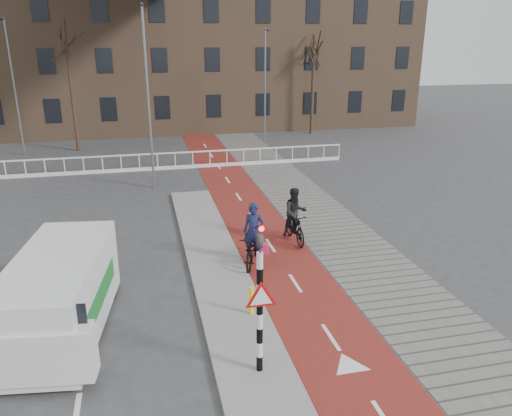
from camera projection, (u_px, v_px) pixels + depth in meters
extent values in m
plane|color=#38383A|center=(264.00, 324.00, 13.23)|extent=(120.00, 120.00, 0.00)
cube|color=maroon|center=(243.00, 203.00, 22.75)|extent=(2.50, 60.00, 0.01)
cube|color=slate|center=(301.00, 199.00, 23.36)|extent=(3.00, 60.00, 0.01)
cube|color=gray|center=(215.00, 262.00, 16.74)|extent=(1.80, 16.00, 0.12)
cylinder|color=black|center=(260.00, 314.00, 10.75)|extent=(0.14, 0.14, 2.88)
imported|color=black|center=(260.00, 235.00, 10.15)|extent=(0.13, 0.16, 0.80)
cylinder|color=#FF0C05|center=(262.00, 229.00, 9.96)|extent=(0.11, 0.02, 0.11)
cylinder|color=yellow|center=(251.00, 300.00, 13.36)|extent=(0.12, 0.12, 0.81)
imported|color=black|center=(254.00, 249.00, 16.50)|extent=(1.48, 2.17, 1.08)
imported|color=#181C42|center=(254.00, 231.00, 16.29)|extent=(0.81, 0.69, 1.88)
cube|color=#F12256|center=(264.00, 249.00, 16.02)|extent=(0.34, 0.28, 0.35)
imported|color=black|center=(295.00, 227.00, 18.30)|extent=(0.63, 1.96, 1.16)
imported|color=black|center=(295.00, 212.00, 18.12)|extent=(0.92, 0.73, 1.83)
cube|color=silver|center=(60.00, 293.00, 12.45)|extent=(2.64, 5.18, 1.98)
cube|color=#1A782B|center=(18.00, 302.00, 12.27)|extent=(0.45, 3.15, 0.55)
cube|color=#1A782B|center=(102.00, 293.00, 12.70)|extent=(0.45, 3.15, 0.55)
cube|color=black|center=(44.00, 325.00, 10.36)|extent=(1.77, 0.29, 0.90)
cylinder|color=black|center=(4.00, 364.00, 11.05)|extent=(0.34, 0.72, 0.69)
cylinder|color=black|center=(82.00, 359.00, 11.20)|extent=(0.34, 0.72, 0.69)
cylinder|color=black|center=(50.00, 291.00, 14.22)|extent=(0.34, 0.72, 0.69)
cylinder|color=black|center=(110.00, 288.00, 14.37)|extent=(0.34, 0.72, 0.69)
cube|color=silver|center=(102.00, 156.00, 27.49)|extent=(28.00, 0.08, 0.08)
cube|color=silver|center=(103.00, 171.00, 27.77)|extent=(28.00, 0.10, 0.20)
cube|color=#7F6047|center=(132.00, 52.00, 40.09)|extent=(46.00, 10.00, 12.00)
cylinder|color=#332316|center=(71.00, 87.00, 31.97)|extent=(0.23, 0.23, 8.26)
cylinder|color=#332316|center=(313.00, 86.00, 38.05)|extent=(0.24, 0.24, 7.33)
cylinder|color=slate|center=(148.00, 101.00, 23.71)|extent=(0.12, 0.12, 8.65)
cylinder|color=slate|center=(15.00, 89.00, 30.73)|extent=(0.12, 0.12, 8.29)
cylinder|color=slate|center=(265.00, 87.00, 34.62)|extent=(0.12, 0.12, 7.73)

